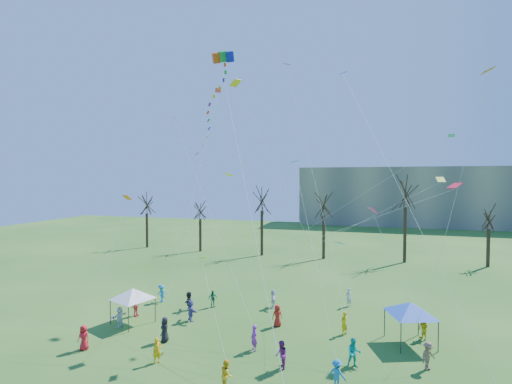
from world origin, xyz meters
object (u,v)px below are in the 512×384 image
(distant_building, at_px, (418,196))
(canopy_tent_white, at_px, (133,294))
(big_box_kite, at_px, (215,110))
(canopy_tent_blue, at_px, (410,308))

(distant_building, distance_m, canopy_tent_white, 82.27)
(distant_building, height_order, big_box_kite, big_box_kite)
(distant_building, bearing_deg, canopy_tent_blue, -99.16)
(big_box_kite, bearing_deg, canopy_tent_blue, 13.29)
(distant_building, height_order, canopy_tent_white, distant_building)
(big_box_kite, bearing_deg, distant_building, 71.53)
(distant_building, bearing_deg, canopy_tent_white, -113.86)
(big_box_kite, relative_size, canopy_tent_blue, 6.01)
(big_box_kite, xyz_separation_m, canopy_tent_white, (-7.79, 1.03, -14.37))
(canopy_tent_blue, bearing_deg, distant_building, 80.84)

